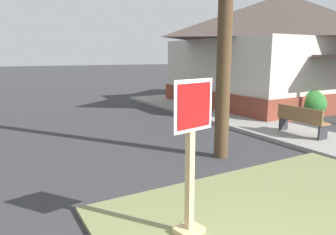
# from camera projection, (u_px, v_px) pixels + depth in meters

# --- Properties ---
(grass_corner_patch) EXTENTS (5.82, 4.46, 0.08)m
(grass_corner_patch) POSITION_uv_depth(u_px,v_px,m) (318.00, 227.00, 4.51)
(grass_corner_patch) COLOR olive
(grass_corner_patch) RESTS_ON ground
(sidewalk_strip) EXTENTS (2.20, 18.77, 0.12)m
(sidewalk_strip) POSITION_uv_depth(u_px,v_px,m) (270.00, 128.00, 10.50)
(sidewalk_strip) COLOR gray
(sidewalk_strip) RESTS_ON ground
(stop_sign) EXTENTS (0.64, 0.34, 2.09)m
(stop_sign) POSITION_uv_depth(u_px,v_px,m) (191.00, 165.00, 4.07)
(stop_sign) COLOR tan
(stop_sign) RESTS_ON grass_corner_patch
(street_bench) EXTENTS (0.41, 1.53, 0.85)m
(street_bench) POSITION_uv_depth(u_px,v_px,m) (301.00, 119.00, 9.32)
(street_bench) COLOR brown
(street_bench) RESTS_ON sidewalk_strip
(corner_house) EXTENTS (9.99, 9.00, 5.49)m
(corner_house) POSITION_uv_depth(u_px,v_px,m) (282.00, 48.00, 16.14)
(corner_house) COLOR brown
(corner_house) RESTS_ON ground
(shrub_near_porch) EXTENTS (1.21, 1.21, 1.12)m
(shrub_near_porch) POSITION_uv_depth(u_px,v_px,m) (310.00, 104.00, 12.49)
(shrub_near_porch) COLOR #2E6F2C
(shrub_near_porch) RESTS_ON ground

